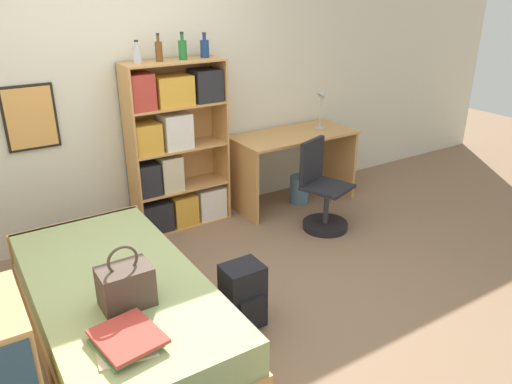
{
  "coord_description": "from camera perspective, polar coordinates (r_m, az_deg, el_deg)",
  "views": [
    {
      "loc": [
        -1.29,
        -2.65,
        2.19
      ],
      "look_at": [
        0.53,
        0.2,
        0.75
      ],
      "focal_mm": 35.0,
      "sensor_mm": 36.0,
      "label": 1
    }
  ],
  "objects": [
    {
      "name": "bottle_green",
      "position": [
        4.36,
        -13.43,
        15.05
      ],
      "size": [
        0.07,
        0.07,
        0.19
      ],
      "color": "#B7BCC1",
      "rests_on": "bookcase"
    },
    {
      "name": "bed",
      "position": [
        3.37,
        -15.29,
        -13.06
      ],
      "size": [
        0.98,
        1.98,
        0.5
      ],
      "color": "tan",
      "rests_on": "ground_plane"
    },
    {
      "name": "bottle_brown",
      "position": [
        4.43,
        -11.06,
        15.58
      ],
      "size": [
        0.06,
        0.06,
        0.23
      ],
      "color": "brown",
      "rests_on": "bookcase"
    },
    {
      "name": "desk_lamp",
      "position": [
        5.26,
        7.64,
        10.39
      ],
      "size": [
        0.15,
        0.11,
        0.45
      ],
      "color": "#ADA89E",
      "rests_on": "desk"
    },
    {
      "name": "ground_plane",
      "position": [
        3.67,
        -5.53,
        -13.68
      ],
      "size": [
        14.0,
        14.0,
        0.0
      ],
      "primitive_type": "plane",
      "color": "#84664C"
    },
    {
      "name": "bottle_blue",
      "position": [
        4.61,
        -5.89,
        16.06
      ],
      "size": [
        0.08,
        0.08,
        0.21
      ],
      "color": "navy",
      "rests_on": "bookcase"
    },
    {
      "name": "book_stack_on_bed",
      "position": [
        2.68,
        -14.61,
        -16.05
      ],
      "size": [
        0.35,
        0.39,
        0.06
      ],
      "color": "beige",
      "rests_on": "bed"
    },
    {
      "name": "desk_chair",
      "position": [
        4.74,
        7.58,
        -0.97
      ],
      "size": [
        0.5,
        0.5,
        0.85
      ],
      "color": "black",
      "rests_on": "ground_plane"
    },
    {
      "name": "wall_back",
      "position": [
        4.55,
        -15.81,
        10.92
      ],
      "size": [
        10.0,
        0.09,
        2.6
      ],
      "color": "beige",
      "rests_on": "ground_plane"
    },
    {
      "name": "waste_bin",
      "position": [
        5.31,
        4.99,
        0.3
      ],
      "size": [
        0.2,
        0.2,
        0.29
      ],
      "color": "slate",
      "rests_on": "ground_plane"
    },
    {
      "name": "bottle_clear",
      "position": [
        4.5,
        -8.4,
        15.86
      ],
      "size": [
        0.07,
        0.07,
        0.23
      ],
      "color": "#1E6B2D",
      "rests_on": "bookcase"
    },
    {
      "name": "handbag",
      "position": [
        2.91,
        -14.67,
        -10.31
      ],
      "size": [
        0.29,
        0.2,
        0.38
      ],
      "color": "#47382D",
      "rests_on": "bed"
    },
    {
      "name": "backpack",
      "position": [
        3.43,
        -1.48,
        -11.81
      ],
      "size": [
        0.27,
        0.25,
        0.46
      ],
      "color": "black",
      "rests_on": "ground_plane"
    },
    {
      "name": "desk",
      "position": [
        5.19,
        4.27,
        4.3
      ],
      "size": [
        1.27,
        0.6,
        0.75
      ],
      "color": "tan",
      "rests_on": "ground_plane"
    },
    {
      "name": "bookcase",
      "position": [
        4.63,
        -9.39,
        4.58
      ],
      "size": [
        0.9,
        0.32,
        1.56
      ],
      "color": "tan",
      "rests_on": "ground_plane"
    }
  ]
}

